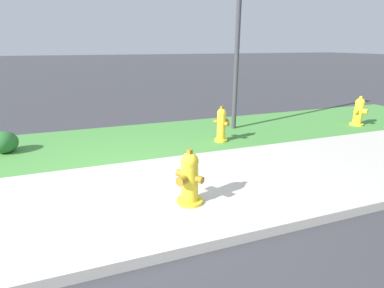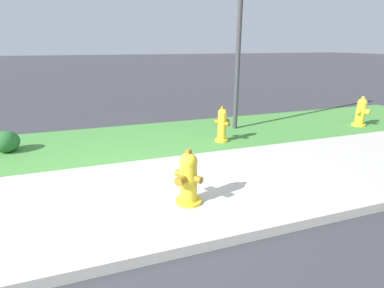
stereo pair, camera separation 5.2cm
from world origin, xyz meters
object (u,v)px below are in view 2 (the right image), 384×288
Objects in this scene: fire_hydrant_at_driveway at (361,112)px; fire_hydrant_mid_block at (188,178)px; shrub_bush_far_verge at (6,142)px; fire_hydrant_near_corner at (222,125)px.

fire_hydrant_at_driveway is 5.76m from fire_hydrant_mid_block.
fire_hydrant_mid_block is at bearing 2.67° from fire_hydrant_at_driveway.
fire_hydrant_near_corner is at bearing -9.98° from shrub_bush_far_verge.
fire_hydrant_at_driveway is 7.97m from shrub_bush_far_verge.
fire_hydrant_near_corner reaches higher than fire_hydrant_at_driveway.
fire_hydrant_mid_block is (-5.29, -2.27, -0.00)m from fire_hydrant_at_driveway.
fire_hydrant_near_corner is 2.69m from fire_hydrant_mid_block.
fire_hydrant_mid_block is at bearing -48.23° from shrub_bush_far_verge.
fire_hydrant_at_driveway is 1.53× the size of shrub_bush_far_verge.
fire_hydrant_near_corner is 1.56× the size of shrub_bush_far_verge.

